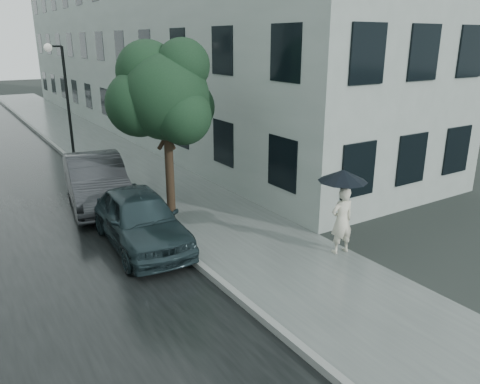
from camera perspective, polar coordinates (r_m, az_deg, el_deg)
ground at (r=10.45m, az=6.79°, el=-10.26°), size 120.00×120.00×0.00m
sidewalk at (r=20.61m, az=-14.24°, el=3.69°), size 3.50×60.00×0.01m
kerb_near at (r=20.12m, az=-19.16°, el=3.09°), size 0.15×60.00×0.15m
building_near at (r=28.88m, az=-9.83°, el=16.99°), size 7.02×36.00×9.00m
pedestrian at (r=11.43m, az=12.30°, el=-3.42°), size 0.65×0.47×1.65m
umbrella at (r=11.06m, az=12.45°, el=1.98°), size 1.30×1.30×1.20m
street_tree at (r=13.42m, az=-9.18°, el=11.57°), size 3.15×2.86×5.01m
lamp_post at (r=21.22m, az=-20.74°, el=11.05°), size 0.84×0.38×4.79m
car_near at (r=11.89m, az=-12.12°, el=-3.15°), size 1.90×4.24×1.41m
car_far at (r=15.18m, az=-17.12°, el=1.34°), size 2.31×4.84×1.53m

